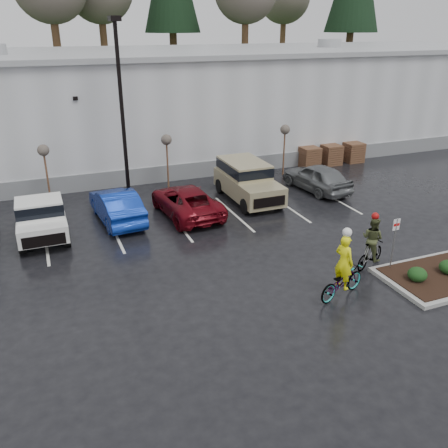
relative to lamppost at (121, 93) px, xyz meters
name	(u,v)px	position (x,y,z in m)	size (l,w,h in m)	color
ground	(307,292)	(4.00, -12.00, -5.69)	(120.00, 120.00, 0.00)	black
warehouse	(153,102)	(4.00, 9.99, -2.04)	(60.50, 15.50, 7.20)	silver
wooded_ridge	(105,79)	(4.00, 33.00, -2.69)	(80.00, 25.00, 6.00)	#1F3717
lamppost	(121,93)	(0.00, 0.00, 0.00)	(0.50, 1.00, 9.22)	black
sapling_west	(44,154)	(-4.00, 1.00, -2.96)	(0.60, 0.60, 3.20)	#533921
sapling_mid	(167,143)	(2.50, 1.00, -2.96)	(0.60, 0.60, 3.20)	#533921
sapling_east	(285,132)	(10.00, 1.00, -2.96)	(0.60, 0.60, 3.20)	#533921
pallet_stack_a	(309,157)	(12.50, 2.00, -5.01)	(1.20, 1.20, 1.35)	#533921
pallet_stack_b	(331,155)	(14.20, 2.00, -5.01)	(1.20, 1.20, 1.35)	#533921
pallet_stack_c	(353,152)	(16.00, 2.00, -5.01)	(1.20, 1.20, 1.35)	#533921
shrub_a	(417,274)	(8.00, -13.00, -5.27)	(0.70, 0.70, 0.52)	#133614
fire_lane_sign	(394,238)	(7.80, -11.80, -4.28)	(0.30, 0.05, 2.20)	gray
pickup_white	(41,214)	(-4.55, -3.05, -4.71)	(2.10, 5.20, 1.96)	white
car_blue	(117,205)	(-1.11, -2.75, -4.89)	(1.67, 4.80, 1.58)	#0E2D9B
car_red	(186,201)	(2.25, -3.23, -4.96)	(2.40, 5.20, 1.44)	maroon
suv_tan	(248,182)	(6.01, -2.43, -4.66)	(2.20, 5.10, 2.06)	#998E67
car_grey	(317,177)	(10.33, -2.39, -4.90)	(1.86, 4.62, 1.58)	slate
cyclist_hivis	(342,276)	(4.95, -12.65, -4.89)	(2.28, 1.37, 2.61)	#3F3F44
cyclist_olive	(371,247)	(7.27, -11.21, -4.85)	(1.82, 1.18, 2.29)	#3F3F44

